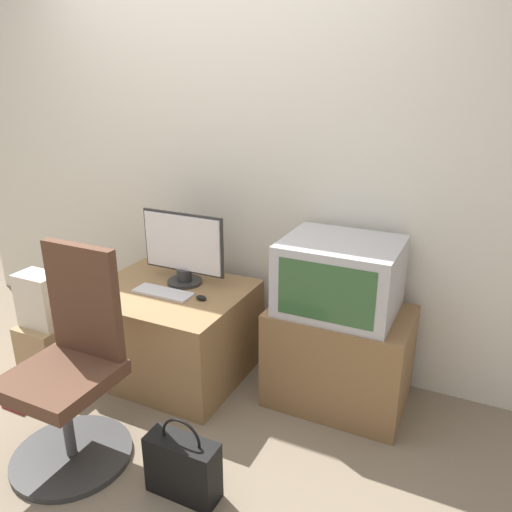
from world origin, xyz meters
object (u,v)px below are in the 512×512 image
at_px(book, 23,403).
at_px(main_monitor, 183,249).
at_px(cardboard_box_lower, 48,346).
at_px(handbag, 183,467).
at_px(mouse, 201,298).
at_px(keyboard, 163,293).
at_px(office_chair, 71,377).
at_px(crt_tv, 340,276).

bearing_deg(book, main_monitor, 53.47).
height_order(cardboard_box_lower, handbag, handbag).
relative_size(main_monitor, book, 3.18).
bearing_deg(handbag, mouse, 115.16).
height_order(keyboard, office_chair, office_chair).
xyz_separation_m(main_monitor, mouse, (0.22, -0.17, -0.21)).
bearing_deg(cardboard_box_lower, keyboard, 20.52).
relative_size(mouse, crt_tv, 0.11).
bearing_deg(book, keyboard, 47.25).
bearing_deg(mouse, keyboard, -174.76).
bearing_deg(cardboard_box_lower, handbag, -19.97).
bearing_deg(main_monitor, keyboard, -98.21).
distance_m(handbag, book, 1.18).
xyz_separation_m(cardboard_box_lower, book, (0.15, -0.34, -0.14)).
bearing_deg(main_monitor, crt_tv, 1.75).
bearing_deg(mouse, cardboard_box_lower, -163.22).
xyz_separation_m(office_chair, cardboard_box_lower, (-0.71, 0.47, -0.27)).
bearing_deg(main_monitor, office_chair, -91.79).
height_order(crt_tv, handbag, crt_tv).
relative_size(mouse, office_chair, 0.06).
height_order(office_chair, book, office_chair).
relative_size(handbag, book, 2.30).
bearing_deg(keyboard, main_monitor, 81.79).
relative_size(main_monitor, keyboard, 1.51).
height_order(mouse, crt_tv, crt_tv).
distance_m(keyboard, mouse, 0.25).
relative_size(keyboard, mouse, 5.45).
xyz_separation_m(mouse, book, (-0.81, -0.63, -0.55)).
height_order(crt_tv, office_chair, office_chair).
bearing_deg(handbag, office_chair, 179.29).
bearing_deg(cardboard_box_lower, office_chair, -33.60).
distance_m(crt_tv, cardboard_box_lower, 1.86).
height_order(keyboard, cardboard_box_lower, keyboard).
height_order(crt_tv, cardboard_box_lower, crt_tv).
xyz_separation_m(crt_tv, book, (-1.55, -0.83, -0.74)).
height_order(main_monitor, book, main_monitor).
bearing_deg(handbag, cardboard_box_lower, 160.03).
bearing_deg(main_monitor, book, -126.53).
xyz_separation_m(cardboard_box_lower, handbag, (1.32, -0.48, -0.01)).
bearing_deg(keyboard, crt_tv, 12.41).
xyz_separation_m(mouse, handbag, (0.36, -0.77, -0.41)).
distance_m(office_chair, book, 0.71).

